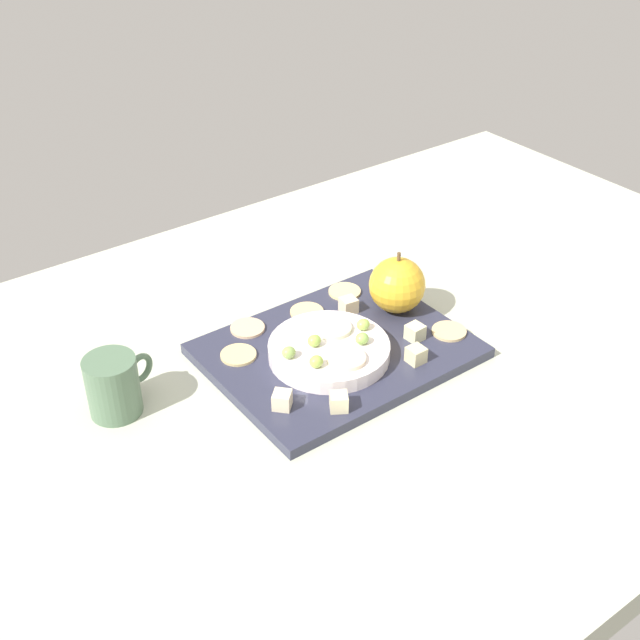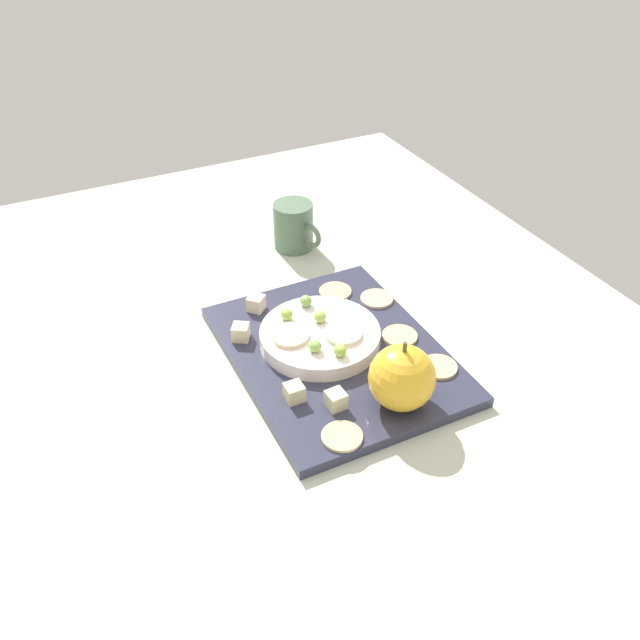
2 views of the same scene
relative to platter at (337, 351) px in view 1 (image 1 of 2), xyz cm
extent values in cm
cube|color=#B6BBA6|center=(-4.91, 1.19, -2.86)|extent=(140.95, 93.13, 4.25)
cube|color=#2D3044|center=(0.00, 0.00, 0.00)|extent=(33.25, 25.82, 1.47)
cylinder|color=white|center=(2.30, 1.42, 1.75)|extent=(15.94, 15.94, 2.03)
sphere|color=gold|center=(-12.24, -2.27, 4.71)|extent=(7.95, 7.95, 7.95)
cylinder|color=brown|center=(-12.24, -2.27, 9.29)|extent=(0.50, 0.50, 1.20)
cube|color=beige|center=(7.67, 10.27, 1.81)|extent=(2.97, 2.97, 2.15)
cube|color=beige|center=(-6.38, -5.73, 1.81)|extent=(2.43, 2.43, 2.15)
cube|color=beige|center=(12.96, 5.96, 1.81)|extent=(3.04, 3.04, 2.15)
cube|color=beige|center=(-6.12, 8.73, 1.81)|extent=(2.16, 2.16, 2.15)
cube|color=beige|center=(-9.45, 4.86, 1.81)|extent=(2.27, 2.27, 2.15)
cylinder|color=#E5C081|center=(-1.41, -8.92, 0.94)|extent=(4.74, 4.74, 0.40)
cylinder|color=#D4B882|center=(-14.23, 6.53, 0.94)|extent=(4.74, 4.74, 0.40)
cylinder|color=#D2BA7C|center=(11.78, -5.98, 0.94)|extent=(4.74, 4.74, 0.40)
cylinder|color=#D6B28A|center=(7.50, -10.50, 0.94)|extent=(4.74, 4.74, 0.40)
cylinder|color=#E1C585|center=(-9.02, -9.99, 0.94)|extent=(4.74, 4.74, 0.40)
ellipsoid|color=#8BAD56|center=(8.13, 0.46, 3.54)|extent=(1.83, 1.65, 1.56)
ellipsoid|color=#91BF57|center=(-1.23, 3.62, 3.54)|extent=(1.83, 1.65, 1.54)
ellipsoid|color=#9FBF4F|center=(6.47, 4.08, 3.55)|extent=(1.83, 1.65, 1.57)
ellipsoid|color=#9FC353|center=(-3.38, 1.30, 3.53)|extent=(1.83, 1.65, 1.52)
ellipsoid|color=#9BC24E|center=(4.03, 0.32, 3.55)|extent=(1.83, 1.65, 1.57)
cylinder|color=beige|center=(-0.02, -1.03, 3.07)|extent=(4.95, 4.95, 0.60)
cylinder|color=beige|center=(2.63, 5.29, 3.07)|extent=(4.95, 4.95, 0.60)
cylinder|color=#516E53|center=(28.74, -6.99, 3.14)|extent=(6.42, 6.42, 7.75)
torus|color=#516E53|center=(24.53, -8.28, 3.14)|extent=(4.06, 1.94, 4.00)
camera|label=1|loc=(54.80, 70.16, 65.34)|focal=46.27mm
camera|label=2|loc=(-61.31, 32.43, 57.44)|focal=38.39mm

